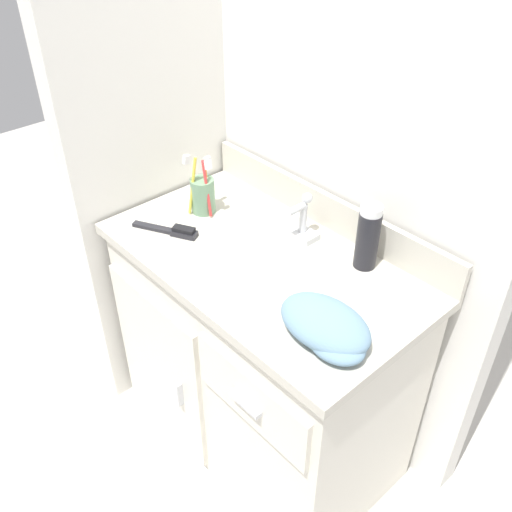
# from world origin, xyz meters

# --- Properties ---
(ground_plane) EXTENTS (6.00, 6.00, 0.00)m
(ground_plane) POSITION_xyz_m (0.00, 0.00, 0.00)
(ground_plane) COLOR beige
(wall_back) EXTENTS (1.09, 0.08, 2.20)m
(wall_back) POSITION_xyz_m (0.00, 0.30, 1.10)
(wall_back) COLOR silver
(wall_back) RESTS_ON ground_plane
(wall_left) EXTENTS (0.08, 0.59, 2.20)m
(wall_left) POSITION_xyz_m (-0.51, 0.00, 1.10)
(wall_left) COLOR silver
(wall_left) RESTS_ON ground_plane
(vanity) EXTENTS (0.91, 0.52, 0.75)m
(vanity) POSITION_xyz_m (-0.00, -0.00, 0.39)
(vanity) COLOR silver
(vanity) RESTS_ON ground_plane
(backsplash) EXTENTS (0.91, 0.02, 0.10)m
(backsplash) POSITION_xyz_m (0.00, 0.25, 0.80)
(backsplash) COLOR beige
(backsplash) RESTS_ON vanity
(sink_faucet) EXTENTS (0.09, 0.09, 0.14)m
(sink_faucet) POSITION_xyz_m (0.00, 0.15, 0.80)
(sink_faucet) COLOR silver
(sink_faucet) RESTS_ON vanity
(toothbrush_cup) EXTENTS (0.09, 0.09, 0.20)m
(toothbrush_cup) POSITION_xyz_m (-0.30, 0.03, 0.81)
(toothbrush_cup) COLOR gray
(toothbrush_cup) RESTS_ON vanity
(shaving_cream_can) EXTENTS (0.06, 0.06, 0.18)m
(shaving_cream_can) POSITION_xyz_m (0.20, 0.18, 0.84)
(shaving_cream_can) COLOR black
(shaving_cream_can) RESTS_ON vanity
(hairbrush) EXTENTS (0.19, 0.12, 0.03)m
(hairbrush) POSITION_xyz_m (-0.26, -0.11, 0.76)
(hairbrush) COLOR #232328
(hairbrush) RESTS_ON vanity
(hand_towel) EXTENTS (0.24, 0.16, 0.07)m
(hand_towel) POSITION_xyz_m (0.32, -0.10, 0.78)
(hand_towel) COLOR #6B8EA8
(hand_towel) RESTS_ON vanity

